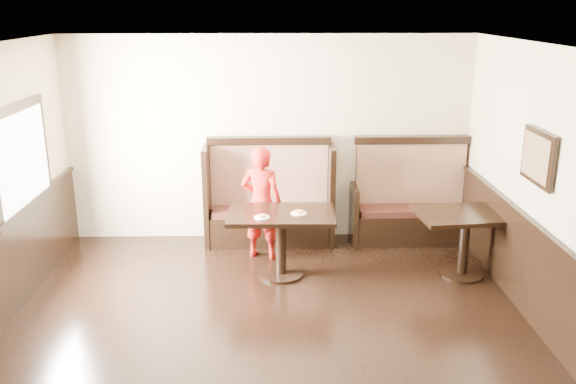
{
  "coord_description": "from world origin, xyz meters",
  "views": [
    {
      "loc": [
        0.05,
        -4.65,
        3.17
      ],
      "look_at": [
        0.23,
        2.35,
        1.0
      ],
      "focal_mm": 38.0,
      "sensor_mm": 36.0,
      "label": 1
    }
  ],
  "objects_px": {
    "booth_neighbor": "(410,207)",
    "table_neighbor": "(465,229)",
    "child": "(262,203)",
    "table_main": "(281,228)",
    "booth_main": "(269,205)"
  },
  "relations": [
    {
      "from": "table_neighbor",
      "to": "booth_neighbor",
      "type": "bearing_deg",
      "value": 102.54
    },
    {
      "from": "table_main",
      "to": "child",
      "type": "height_order",
      "value": "child"
    },
    {
      "from": "booth_neighbor",
      "to": "table_neighbor",
      "type": "relative_size",
      "value": 1.35
    },
    {
      "from": "booth_neighbor",
      "to": "table_neighbor",
      "type": "xyz_separation_m",
      "value": [
        0.4,
        -1.19,
        0.12
      ]
    },
    {
      "from": "booth_main",
      "to": "table_neighbor",
      "type": "relative_size",
      "value": 1.43
    },
    {
      "from": "booth_neighbor",
      "to": "booth_main",
      "type": "bearing_deg",
      "value": 179.95
    },
    {
      "from": "booth_main",
      "to": "child",
      "type": "relative_size",
      "value": 1.18
    },
    {
      "from": "table_main",
      "to": "table_neighbor",
      "type": "xyz_separation_m",
      "value": [
        2.2,
        -0.05,
        -0.02
      ]
    },
    {
      "from": "table_main",
      "to": "child",
      "type": "relative_size",
      "value": 0.87
    },
    {
      "from": "child",
      "to": "table_neighbor",
      "type": "bearing_deg",
      "value": -177.37
    },
    {
      "from": "booth_neighbor",
      "to": "table_neighbor",
      "type": "distance_m",
      "value": 1.26
    },
    {
      "from": "table_main",
      "to": "table_neighbor",
      "type": "relative_size",
      "value": 1.05
    },
    {
      "from": "table_main",
      "to": "table_neighbor",
      "type": "height_order",
      "value": "table_main"
    },
    {
      "from": "table_neighbor",
      "to": "child",
      "type": "height_order",
      "value": "child"
    },
    {
      "from": "table_neighbor",
      "to": "child",
      "type": "distance_m",
      "value": 2.52
    }
  ]
}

